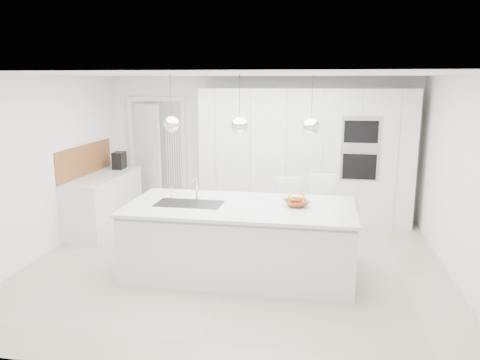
% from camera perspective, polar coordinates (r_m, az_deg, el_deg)
% --- Properties ---
extents(floor, '(5.50, 5.50, 0.00)m').
position_cam_1_polar(floor, '(6.40, -0.47, -10.23)').
color(floor, '#BAB297').
rests_on(floor, ground).
extents(wall_back, '(5.50, 0.00, 5.50)m').
position_cam_1_polar(wall_back, '(8.48, 2.56, 4.05)').
color(wall_back, white).
rests_on(wall_back, ground).
extents(wall_left, '(0.00, 5.00, 5.00)m').
position_cam_1_polar(wall_left, '(7.07, -23.00, 1.49)').
color(wall_left, white).
rests_on(wall_left, ground).
extents(ceiling, '(5.50, 5.50, 0.00)m').
position_cam_1_polar(ceiling, '(5.93, -0.51, 12.74)').
color(ceiling, white).
rests_on(ceiling, wall_back).
extents(tall_cabinets, '(3.60, 0.60, 2.30)m').
position_cam_1_polar(tall_cabinets, '(8.14, 7.88, 2.89)').
color(tall_cabinets, white).
rests_on(tall_cabinets, floor).
extents(oven_stack, '(0.62, 0.04, 1.05)m').
position_cam_1_polar(oven_stack, '(7.82, 14.45, 3.74)').
color(oven_stack, '#A5A5A8').
rests_on(oven_stack, tall_cabinets).
extents(doorway_frame, '(1.11, 0.08, 2.13)m').
position_cam_1_polar(doorway_frame, '(8.94, -9.99, 2.84)').
color(doorway_frame, white).
rests_on(doorway_frame, floor).
extents(hallway_door, '(0.76, 0.38, 2.00)m').
position_cam_1_polar(hallway_door, '(8.99, -11.59, 2.69)').
color(hallway_door, white).
rests_on(hallway_door, floor).
extents(radiator, '(0.32, 0.04, 1.40)m').
position_cam_1_polar(radiator, '(8.86, -8.02, 1.67)').
color(radiator, white).
rests_on(radiator, floor).
extents(left_base_cabinets, '(0.60, 1.80, 0.86)m').
position_cam_1_polar(left_base_cabinets, '(8.11, -16.19, -2.70)').
color(left_base_cabinets, white).
rests_on(left_base_cabinets, floor).
extents(left_worktop, '(0.62, 1.82, 0.04)m').
position_cam_1_polar(left_worktop, '(8.01, -16.38, 0.41)').
color(left_worktop, silver).
rests_on(left_worktop, left_base_cabinets).
extents(oak_backsplash, '(0.02, 1.80, 0.50)m').
position_cam_1_polar(oak_backsplash, '(8.10, -18.33, 2.35)').
color(oak_backsplash, '#985B2F').
rests_on(oak_backsplash, wall_left).
extents(island_base, '(2.80, 1.20, 0.86)m').
position_cam_1_polar(island_base, '(5.96, -0.04, -7.54)').
color(island_base, white).
rests_on(island_base, floor).
extents(island_worktop, '(2.84, 1.40, 0.04)m').
position_cam_1_polar(island_worktop, '(5.87, 0.04, -3.24)').
color(island_worktop, silver).
rests_on(island_worktop, island_base).
extents(island_sink, '(0.84, 0.44, 0.18)m').
position_cam_1_polar(island_sink, '(5.98, -6.20, -3.62)').
color(island_sink, '#3F3F42').
rests_on(island_sink, island_worktop).
extents(island_tap, '(0.02, 0.02, 0.30)m').
position_cam_1_polar(island_tap, '(6.10, -5.28, -1.06)').
color(island_tap, white).
rests_on(island_tap, island_worktop).
extents(pendant_left, '(0.20, 0.20, 0.20)m').
position_cam_1_polar(pendant_left, '(5.84, -8.34, 6.74)').
color(pendant_left, white).
rests_on(pendant_left, ceiling).
extents(pendant_mid, '(0.20, 0.20, 0.20)m').
position_cam_1_polar(pendant_mid, '(5.64, -0.04, 6.68)').
color(pendant_mid, white).
rests_on(pendant_mid, ceiling).
extents(pendant_right, '(0.20, 0.20, 0.20)m').
position_cam_1_polar(pendant_right, '(5.56, 8.68, 6.46)').
color(pendant_right, white).
rests_on(pendant_right, ceiling).
extents(fruit_bowl, '(0.40, 0.40, 0.08)m').
position_cam_1_polar(fruit_bowl, '(5.84, 6.89, -2.83)').
color(fruit_bowl, '#985B2F').
rests_on(fruit_bowl, island_worktop).
extents(espresso_machine, '(0.19, 0.29, 0.30)m').
position_cam_1_polar(espresso_machine, '(8.52, -14.51, 2.34)').
color(espresso_machine, black).
rests_on(espresso_machine, left_worktop).
extents(bar_stool_left, '(0.42, 0.54, 1.07)m').
position_cam_1_polar(bar_stool_left, '(6.67, 5.89, -4.49)').
color(bar_stool_left, white).
rests_on(bar_stool_left, floor).
extents(bar_stool_right, '(0.41, 0.55, 1.14)m').
position_cam_1_polar(bar_stool_right, '(6.61, 9.87, -4.47)').
color(bar_stool_right, white).
rests_on(bar_stool_right, floor).
extents(apple_a, '(0.08, 0.08, 0.08)m').
position_cam_1_polar(apple_a, '(5.86, 6.56, -2.43)').
color(apple_a, '#BB3917').
rests_on(apple_a, fruit_bowl).
extents(apple_b, '(0.08, 0.08, 0.08)m').
position_cam_1_polar(apple_b, '(5.85, 7.16, -2.50)').
color(apple_b, '#BB3917').
rests_on(apple_b, fruit_bowl).
extents(apple_c, '(0.07, 0.07, 0.07)m').
position_cam_1_polar(apple_c, '(5.86, 6.50, -2.46)').
color(apple_c, '#BB3917').
rests_on(apple_c, fruit_bowl).
extents(apple_extra_3, '(0.08, 0.08, 0.08)m').
position_cam_1_polar(apple_extra_3, '(5.85, 7.22, -2.49)').
color(apple_extra_3, '#BB3917').
rests_on(apple_extra_3, fruit_bowl).
extents(banana_bunch, '(0.25, 0.18, 0.22)m').
position_cam_1_polar(banana_bunch, '(5.84, 6.91, -1.99)').
color(banana_bunch, gold).
rests_on(banana_bunch, fruit_bowl).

